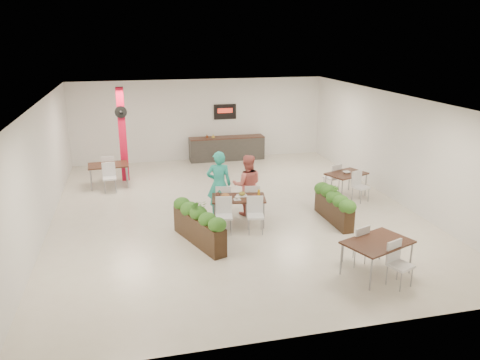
# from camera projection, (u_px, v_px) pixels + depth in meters

# --- Properties ---
(ground) EXTENTS (12.00, 12.00, 0.00)m
(ground) POSITION_uv_depth(u_px,v_px,m) (233.00, 211.00, 13.49)
(ground) COLOR beige
(ground) RESTS_ON ground
(room_shell) EXTENTS (10.10, 12.10, 3.22)m
(room_shell) POSITION_uv_depth(u_px,v_px,m) (233.00, 143.00, 12.89)
(room_shell) COLOR white
(room_shell) RESTS_ON ground
(red_column) EXTENTS (0.40, 0.41, 3.20)m
(red_column) POSITION_uv_depth(u_px,v_px,m) (123.00, 134.00, 15.86)
(red_column) COLOR red
(red_column) RESTS_ON ground
(service_counter) EXTENTS (3.00, 0.64, 2.20)m
(service_counter) POSITION_uv_depth(u_px,v_px,m) (227.00, 148.00, 18.82)
(service_counter) COLOR #2F2D2A
(service_counter) RESTS_ON ground
(main_table) EXTENTS (1.52, 1.81, 0.92)m
(main_table) POSITION_uv_depth(u_px,v_px,m) (238.00, 202.00, 12.36)
(main_table) COLOR black
(main_table) RESTS_ON ground
(diner_man) EXTENTS (0.75, 0.56, 1.87)m
(diner_man) POSITION_uv_depth(u_px,v_px,m) (219.00, 184.00, 12.79)
(diner_man) COLOR teal
(diner_man) RESTS_ON ground
(diner_woman) EXTENTS (0.94, 0.79, 1.72)m
(diner_woman) POSITION_uv_depth(u_px,v_px,m) (247.00, 185.00, 12.99)
(diner_woman) COLOR #E67066
(diner_woman) RESTS_ON ground
(planter_left) EXTENTS (1.03, 2.03, 1.12)m
(planter_left) POSITION_uv_depth(u_px,v_px,m) (199.00, 223.00, 11.23)
(planter_left) COLOR black
(planter_left) RESTS_ON ground
(planter_right) EXTENTS (0.44, 1.91, 0.99)m
(planter_right) POSITION_uv_depth(u_px,v_px,m) (334.00, 204.00, 12.59)
(planter_right) COLOR black
(planter_right) RESTS_ON ground
(side_table_a) EXTENTS (1.34, 1.64, 0.92)m
(side_table_a) POSITION_uv_depth(u_px,v_px,m) (108.00, 168.00, 15.48)
(side_table_a) COLOR black
(side_table_a) RESTS_ON ground
(side_table_b) EXTENTS (1.41, 1.66, 0.92)m
(side_table_b) POSITION_uv_depth(u_px,v_px,m) (346.00, 177.00, 14.52)
(side_table_b) COLOR black
(side_table_b) RESTS_ON ground
(side_table_c) EXTENTS (1.61, 1.66, 0.92)m
(side_table_c) POSITION_uv_depth(u_px,v_px,m) (377.00, 246.00, 9.75)
(side_table_c) COLOR black
(side_table_c) RESTS_ON ground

